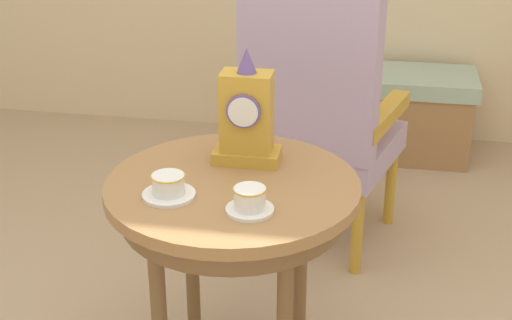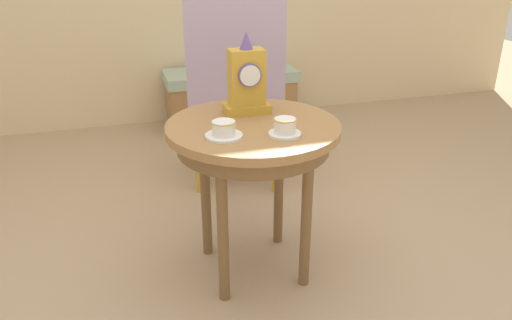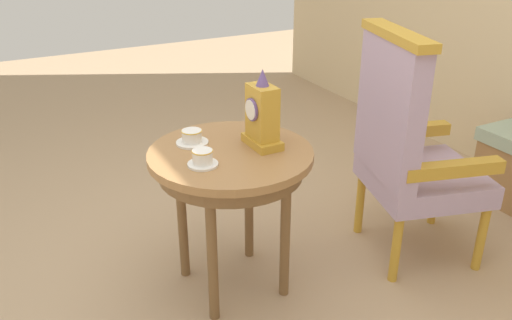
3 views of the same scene
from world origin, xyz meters
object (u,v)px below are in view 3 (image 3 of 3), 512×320
object	(u,v)px
teacup_right	(203,158)
side_table	(231,168)
teacup_left	(192,138)
mantel_clock	(262,116)
armchair	(408,146)

from	to	relation	value
teacup_right	side_table	bearing A→B (deg)	116.12
teacup_left	mantel_clock	distance (m)	0.32
side_table	teacup_right	distance (m)	0.21
teacup_left	teacup_right	xyz separation A→B (m)	(0.22, -0.04, 0.00)
teacup_right	armchair	bearing A→B (deg)	85.85
teacup_right	armchair	xyz separation A→B (m)	(0.07, 1.01, -0.12)
armchair	teacup_right	bearing A→B (deg)	-94.15
teacup_right	armchair	world-z (taller)	armchair
armchair	teacup_left	bearing A→B (deg)	-107.04
side_table	teacup_left	size ratio (longest dim) A/B	5.00
teacup_left	mantel_clock	xyz separation A→B (m)	(0.16, 0.26, 0.11)
teacup_left	side_table	bearing A→B (deg)	37.98
side_table	teacup_left	world-z (taller)	teacup_left
teacup_left	armchair	xyz separation A→B (m)	(0.30, 0.97, -0.12)
side_table	teacup_right	size ratio (longest dim) A/B	5.72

